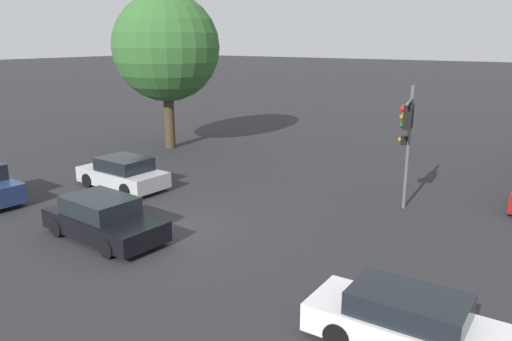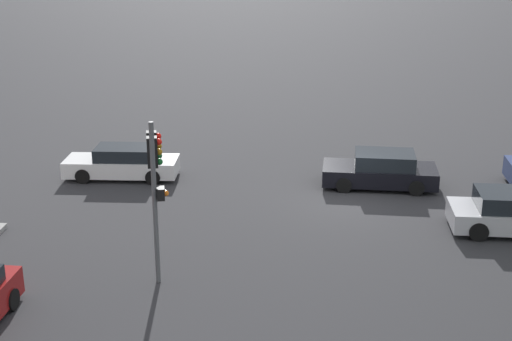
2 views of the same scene
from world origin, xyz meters
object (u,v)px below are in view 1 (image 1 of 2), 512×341
crossing_car_1 (123,173)px  street_tree (166,48)px  crossing_car_2 (103,219)px  traffic_signal (407,127)px  crossing_car_3 (413,325)px

crossing_car_1 → street_tree: bearing=-57.9°
crossing_car_1 → crossing_car_2: same height
traffic_signal → crossing_car_1: traffic_signal is taller
traffic_signal → crossing_car_3: 9.68m
crossing_car_1 → crossing_car_2: bearing=134.8°
street_tree → crossing_car_3: bearing=-32.7°
street_tree → crossing_car_1: bearing=-59.8°
crossing_car_2 → crossing_car_3: 10.70m
traffic_signal → crossing_car_1: bearing=6.4°
crossing_car_2 → crossing_car_3: crossing_car_2 is taller
street_tree → crossing_car_1: 10.27m
traffic_signal → crossing_car_3: bearing=97.9°
traffic_signal → crossing_car_2: size_ratio=1.05×
street_tree → crossing_car_2: 15.58m
street_tree → traffic_signal: bearing=-12.8°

